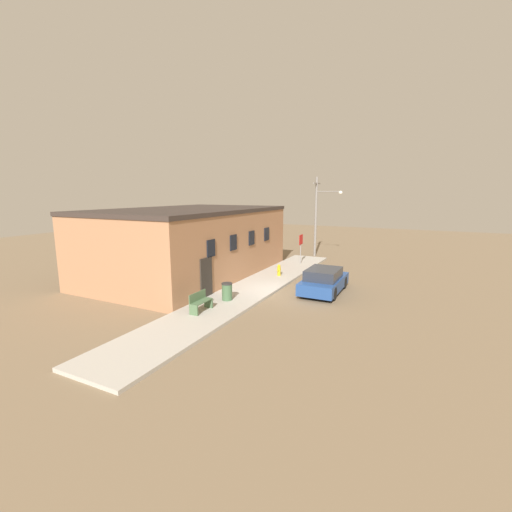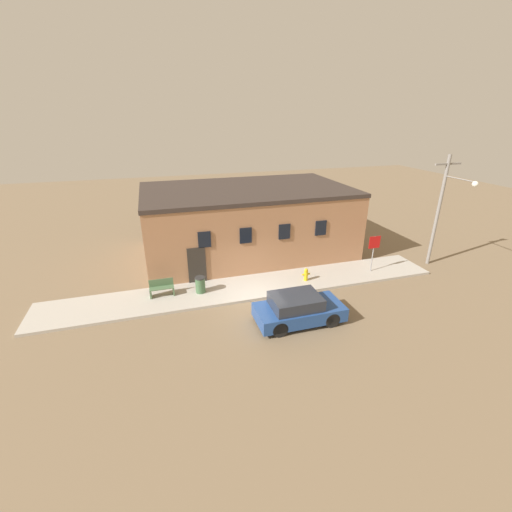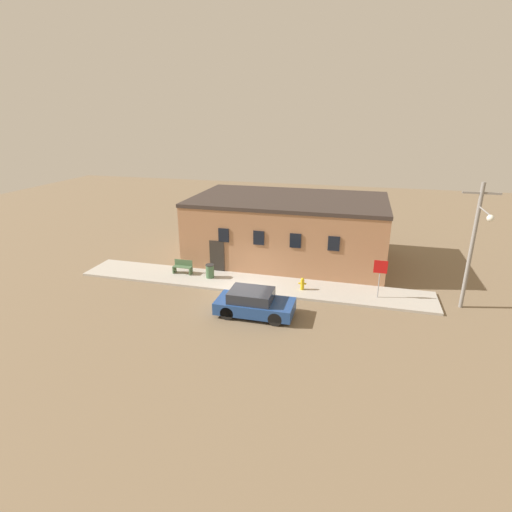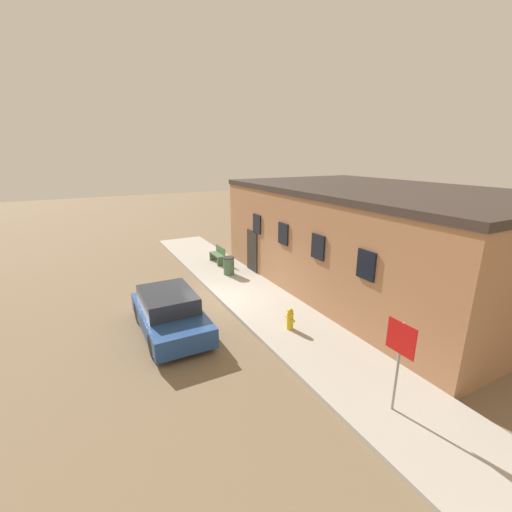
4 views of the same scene
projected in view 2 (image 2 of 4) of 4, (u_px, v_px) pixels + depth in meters
name	position (u px, v px, depth m)	size (l,w,h in m)	color
ground_plane	(256.00, 301.00, 17.69)	(80.00, 80.00, 0.00)	#7A664C
sidewalk	(249.00, 287.00, 18.91)	(21.83, 2.82, 0.15)	#B2ADA3
brick_building	(247.00, 220.00, 23.20)	(13.41, 8.08, 4.48)	#A87551
fire_hydrant	(306.00, 274.00, 19.41)	(0.47, 0.22, 0.74)	gold
stop_sign	(374.00, 247.00, 20.10)	(0.74, 0.06, 2.22)	gray
bench	(162.00, 288.00, 17.79)	(1.24, 0.44, 0.88)	#4C6B47
trash_bin	(200.00, 285.00, 18.11)	(0.54, 0.54, 0.88)	#426642
utility_pole	(442.00, 206.00, 20.44)	(1.80, 2.31, 6.81)	gray
parked_car	(298.00, 309.00, 15.70)	(4.04, 1.89, 1.38)	black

